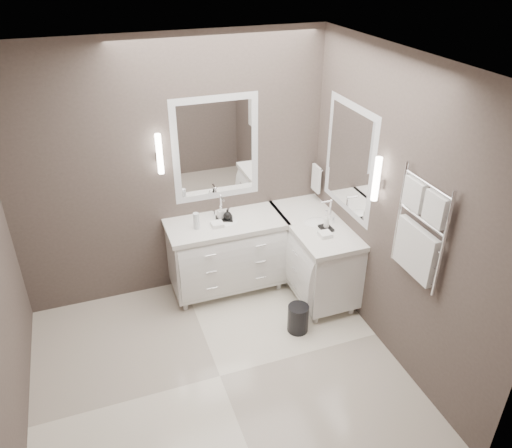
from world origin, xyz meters
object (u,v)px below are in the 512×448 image
object	(u,v)px
towel_ladder	(419,234)
vanity_back	(227,251)
waste_bin	(298,318)
vanity_right	(314,251)

from	to	relation	value
towel_ladder	vanity_back	bearing A→B (deg)	124.10
waste_bin	vanity_back	bearing A→B (deg)	116.51
vanity_back	towel_ladder	xyz separation A→B (m)	(1.10, -1.63, 0.91)
vanity_back	vanity_right	world-z (taller)	same
towel_ladder	waste_bin	size ratio (longest dim) A/B	3.09
waste_bin	vanity_right	bearing A→B (deg)	53.62
towel_ladder	vanity_right	bearing A→B (deg)	99.84
vanity_back	towel_ladder	bearing A→B (deg)	-55.90
towel_ladder	waste_bin	distance (m)	1.58
vanity_right	towel_ladder	bearing A→B (deg)	-80.16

